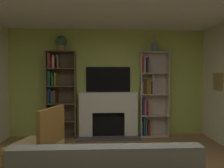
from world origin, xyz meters
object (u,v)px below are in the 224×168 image
object	(u,v)px
fireplace	(108,113)
potted_plant	(61,43)
bookshelf_right	(150,95)
armchair	(40,142)
tv	(108,79)
vase_with_flowers	(155,47)
bookshelf_left	(58,96)

from	to	relation	value
fireplace	potted_plant	size ratio (longest dim) A/B	4.07
bookshelf_right	armchair	distance (m)	3.09
tv	potted_plant	size ratio (longest dim) A/B	2.91
fireplace	bookshelf_right	distance (m)	1.15
tv	vase_with_flowers	size ratio (longest dim) A/B	2.75
tv	vase_with_flowers	bearing A→B (deg)	-5.93
bookshelf_left	armchair	world-z (taller)	bookshelf_left
fireplace	bookshelf_left	distance (m)	1.32
bookshelf_right	bookshelf_left	bearing A→B (deg)	-179.43
bookshelf_right	fireplace	bearing A→B (deg)	-179.07
armchair	vase_with_flowers	bearing A→B (deg)	43.46
bookshelf_left	potted_plant	size ratio (longest dim) A/B	5.57
fireplace	armchair	world-z (taller)	fireplace
fireplace	vase_with_flowers	size ratio (longest dim) A/B	3.84
fireplace	bookshelf_right	size ratio (longest dim) A/B	0.73
bookshelf_left	bookshelf_right	size ratio (longest dim) A/B	1.00
armchair	bookshelf_right	bearing A→B (deg)	45.26
bookshelf_left	tv	bearing A→B (deg)	4.22
potted_plant	vase_with_flowers	distance (m)	2.30
bookshelf_left	vase_with_flowers	distance (m)	2.68
bookshelf_right	potted_plant	size ratio (longest dim) A/B	5.57
potted_plant	fireplace	bearing A→B (deg)	1.70
vase_with_flowers	armchair	distance (m)	3.52
vase_with_flowers	bookshelf_right	bearing A→B (deg)	149.48
potted_plant	armchair	bearing A→B (deg)	-88.37
potted_plant	armchair	size ratio (longest dim) A/B	0.36
bookshelf_left	vase_with_flowers	bearing A→B (deg)	-0.66
fireplace	tv	world-z (taller)	tv
bookshelf_left	armchair	xyz separation A→B (m)	(0.15, -2.15, -0.48)
tv	potted_plant	xyz separation A→B (m)	(-1.15, -0.12, 0.90)
bookshelf_left	bookshelf_right	world-z (taller)	same
fireplace	potted_plant	xyz separation A→B (m)	(-1.15, -0.03, 1.74)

